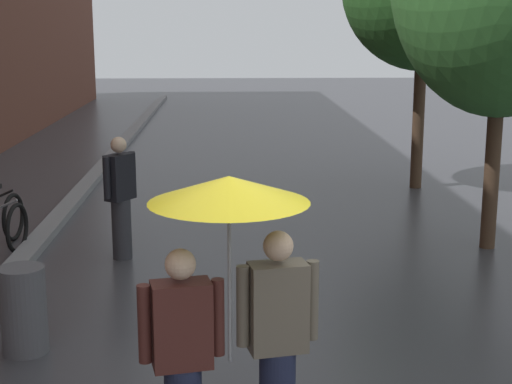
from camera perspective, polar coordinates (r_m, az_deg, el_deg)
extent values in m
cube|color=slate|center=(15.34, -12.25, 0.63)|extent=(0.30, 36.00, 0.12)
cylinder|color=#473323|center=(11.18, 16.99, 1.82)|extent=(0.21, 0.21, 2.33)
cylinder|color=#473323|center=(15.01, 11.86, 5.22)|extent=(0.22, 0.22, 2.61)
torus|color=black|center=(11.11, -17.17, -2.56)|extent=(0.15, 0.70, 0.70)
torus|color=black|center=(11.76, -17.43, -1.76)|extent=(0.16, 0.70, 0.70)
cube|color=#4C231E|center=(5.32, -5.49, -9.70)|extent=(0.44, 0.30, 0.60)
sphere|color=beige|center=(5.18, -5.59, -5.31)|extent=(0.21, 0.21, 0.21)
cylinder|color=#4C231E|center=(5.28, -8.22, -9.59)|extent=(0.09, 0.09, 0.54)
cylinder|color=#4C231E|center=(5.35, -2.82, -9.19)|extent=(0.09, 0.09, 0.54)
cube|color=#665B4C|center=(5.43, 1.62, -8.49)|extent=(0.44, 0.30, 0.64)
sphere|color=beige|center=(5.29, 1.65, -3.99)|extent=(0.21, 0.21, 0.21)
cylinder|color=#665B4C|center=(5.36, -0.98, -8.40)|extent=(0.09, 0.09, 0.57)
cylinder|color=#665B4C|center=(5.49, 4.16, -7.93)|extent=(0.09, 0.09, 0.57)
cylinder|color=#9E9EA3|center=(5.30, -1.96, -6.64)|extent=(0.02, 0.02, 1.15)
cone|color=yellow|center=(5.13, -2.01, 0.20)|extent=(1.09, 1.09, 0.18)
cylinder|color=#4C4C51|center=(7.78, -16.73, -8.32)|extent=(0.44, 0.44, 0.85)
cylinder|color=#2D2D33|center=(10.52, -9.85, -2.70)|extent=(0.26, 0.26, 0.81)
cube|color=black|center=(10.36, -9.99, 1.10)|extent=(0.40, 0.45, 0.61)
sphere|color=beige|center=(10.28, -10.08, 3.44)|extent=(0.21, 0.21, 0.21)
cylinder|color=black|center=(10.53, -9.10, 1.49)|extent=(0.09, 0.09, 0.55)
cylinder|color=black|center=(10.17, -10.93, 1.03)|extent=(0.09, 0.09, 0.55)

